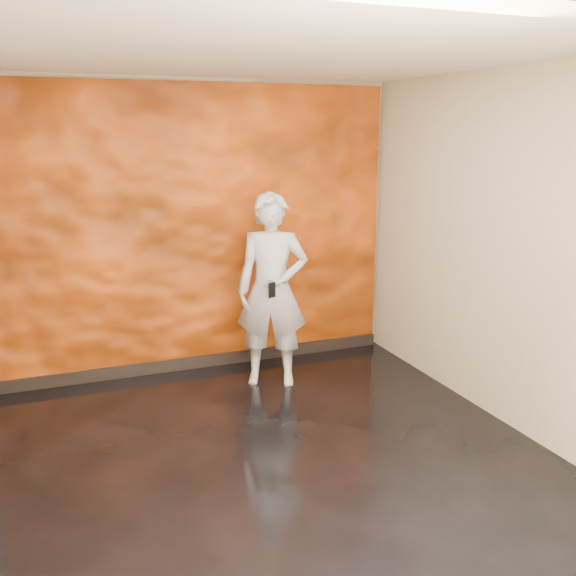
# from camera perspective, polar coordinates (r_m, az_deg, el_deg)

# --- Properties ---
(room) EXTENTS (4.02, 4.02, 2.81)m
(room) POSITION_cam_1_polar(r_m,az_deg,el_deg) (4.40, -2.22, 1.76)
(room) COLOR black
(room) RESTS_ON ground
(feature_wall) EXTENTS (3.90, 0.06, 2.75)m
(feature_wall) POSITION_cam_1_polar(r_m,az_deg,el_deg) (6.26, -8.16, 5.06)
(feature_wall) COLOR #FC5E10
(feature_wall) RESTS_ON ground
(baseboard) EXTENTS (3.90, 0.04, 0.12)m
(baseboard) POSITION_cam_1_polar(r_m,az_deg,el_deg) (6.55, -7.69, -6.48)
(baseboard) COLOR black
(baseboard) RESTS_ON ground
(man) EXTENTS (0.77, 0.66, 1.79)m
(man) POSITION_cam_1_polar(r_m,az_deg,el_deg) (5.88, -1.42, -0.20)
(man) COLOR #999FA8
(man) RESTS_ON ground
(phone) EXTENTS (0.07, 0.04, 0.14)m
(phone) POSITION_cam_1_polar(r_m,az_deg,el_deg) (5.62, -1.44, -0.18)
(phone) COLOR black
(phone) RESTS_ON man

